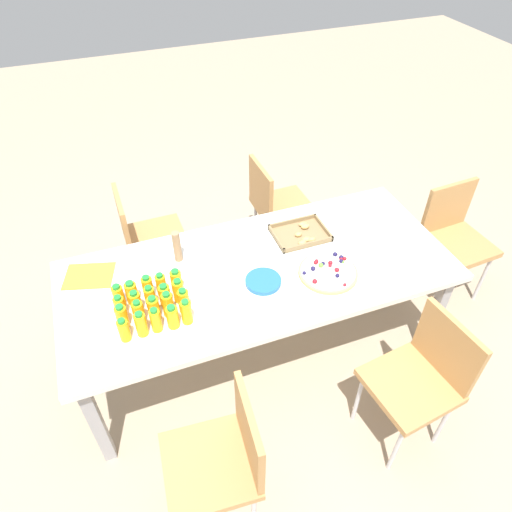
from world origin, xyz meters
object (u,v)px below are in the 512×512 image
object	(u,v)px
juice_bottle_10	(120,307)
juice_bottle_12	(150,298)
juice_bottle_1	(141,324)
juice_bottle_8	(168,304)
juice_bottle_7	(154,308)
juice_bottle_17	(148,287)
juice_bottle_4	(186,312)
paper_folder	(89,276)
chair_near_left	(224,456)
juice_bottle_16	(132,293)
chair_far_right	(275,203)
juice_bottle_5	(122,317)
juice_bottle_9	(184,301)
chair_far_left	(144,235)
juice_bottle_0	(124,330)
juice_bottle_2	(156,320)
juice_bottle_19	(176,281)
juice_bottle_11	(136,303)
juice_bottle_18	(161,284)
juice_bottle_15	(119,296)
plate_stack	(263,281)
chair_near_right	(422,374)
snack_tray	(301,234)
juice_bottle_3	(173,317)
chair_end	(454,233)
napkin_stack	(241,245)
cardboard_tube	(177,247)
party_table	(259,276)
juice_bottle_6	(139,313)
fruit_pizza	(328,272)
juice_bottle_14	(179,291)
juice_bottle_13	(165,295)

from	to	relation	value
juice_bottle_10	juice_bottle_12	bearing A→B (deg)	2.92
juice_bottle_1	juice_bottle_8	xyz separation A→B (m)	(0.15, 0.08, 0.00)
juice_bottle_7	juice_bottle_17	size ratio (longest dim) A/B	0.99
juice_bottle_4	paper_folder	distance (m)	0.66
chair_near_left	juice_bottle_16	size ratio (longest dim) A/B	6.08
chair_far_right	juice_bottle_16	xyz separation A→B (m)	(-1.14, -0.84, 0.29)
juice_bottle_5	juice_bottle_9	size ratio (longest dim) A/B	0.98
chair_far_left	juice_bottle_0	distance (m)	1.10
juice_bottle_2	juice_bottle_19	xyz separation A→B (m)	(0.15, 0.23, -0.00)
juice_bottle_11	juice_bottle_18	size ratio (longest dim) A/B	1.01
juice_bottle_15	juice_bottle_9	bearing A→B (deg)	-27.40
plate_stack	paper_folder	distance (m)	0.95
chair_near_right	juice_bottle_0	xyz separation A→B (m)	(-1.35, 0.56, 0.29)
juice_bottle_11	snack_tray	bearing A→B (deg)	14.38
chair_far_right	juice_bottle_19	distance (m)	1.27
juice_bottle_3	juice_bottle_4	distance (m)	0.07
juice_bottle_7	juice_bottle_11	distance (m)	0.10
juice_bottle_12	chair_end	bearing A→B (deg)	4.30
juice_bottle_0	paper_folder	bearing A→B (deg)	104.01
chair_near_right	napkin_stack	bearing A→B (deg)	24.21
juice_bottle_0	cardboard_tube	world-z (taller)	cardboard_tube
plate_stack	paper_folder	world-z (taller)	plate_stack
party_table	juice_bottle_1	xyz separation A→B (m)	(-0.68, -0.23, 0.13)
chair_end	chair_far_right	bearing A→B (deg)	-40.31
chair_near_left	juice_bottle_4	size ratio (longest dim) A/B	5.56
juice_bottle_0	juice_bottle_15	world-z (taller)	same
party_table	juice_bottle_6	bearing A→B (deg)	-167.40
chair_near_right	juice_bottle_16	xyz separation A→B (m)	(-1.28, 0.79, 0.29)
juice_bottle_18	snack_tray	size ratio (longest dim) A/B	0.44
juice_bottle_2	juice_bottle_12	xyz separation A→B (m)	(0.00, 0.15, -0.00)
juice_bottle_3	juice_bottle_10	world-z (taller)	juice_bottle_10
fruit_pizza	snack_tray	bearing A→B (deg)	90.28
juice_bottle_0	juice_bottle_14	size ratio (longest dim) A/B	0.95
chair_far_right	juice_bottle_4	distance (m)	1.44
juice_bottle_13	napkin_stack	world-z (taller)	juice_bottle_13
juice_bottle_6	napkin_stack	size ratio (longest dim) A/B	0.99
juice_bottle_6	juice_bottle_7	distance (m)	0.07
juice_bottle_16	juice_bottle_0	bearing A→B (deg)	-107.68
juice_bottle_16	juice_bottle_19	distance (m)	0.23
juice_bottle_6	chair_far_right	bearing A→B (deg)	41.32
juice_bottle_6	juice_bottle_7	xyz separation A→B (m)	(0.07, 0.00, -0.00)
juice_bottle_17	paper_folder	distance (m)	0.39
chair_far_left	juice_bottle_15	distance (m)	0.89
juice_bottle_0	juice_bottle_19	bearing A→B (deg)	37.27
juice_bottle_2	juice_bottle_11	distance (m)	0.16
juice_bottle_16	juice_bottle_18	size ratio (longest dim) A/B	0.96
juice_bottle_16	juice_bottle_17	xyz separation A→B (m)	(0.08, 0.00, 0.01)
paper_folder	juice_bottle_8	bearing A→B (deg)	-49.99
juice_bottle_3	juice_bottle_13	world-z (taller)	juice_bottle_3
party_table	juice_bottle_6	distance (m)	0.71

